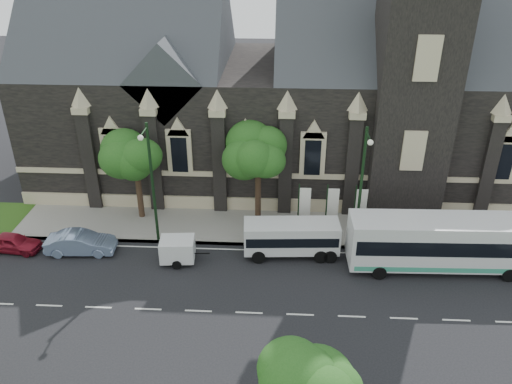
# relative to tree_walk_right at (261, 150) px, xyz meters

# --- Properties ---
(ground) EXTENTS (160.00, 160.00, 0.00)m
(ground) POSITION_rel_tree_walk_right_xyz_m (-3.21, -10.71, -5.82)
(ground) COLOR black
(ground) RESTS_ON ground
(sidewalk) EXTENTS (80.00, 5.00, 0.15)m
(sidewalk) POSITION_rel_tree_walk_right_xyz_m (-3.21, -1.21, -5.74)
(sidewalk) COLOR gray
(sidewalk) RESTS_ON ground
(museum) EXTENTS (40.00, 17.70, 29.90)m
(museum) POSITION_rel_tree_walk_right_xyz_m (1.90, 8.07, 2.35)
(museum) COLOR black
(museum) RESTS_ON ground
(tree_walk_right) EXTENTS (4.08, 4.08, 7.80)m
(tree_walk_right) POSITION_rel_tree_walk_right_xyz_m (0.00, 0.00, 0.00)
(tree_walk_right) COLOR black
(tree_walk_right) RESTS_ON ground
(tree_walk_left) EXTENTS (3.91, 3.91, 7.64)m
(tree_walk_left) POSITION_rel_tree_walk_right_xyz_m (-9.01, -0.01, -0.08)
(tree_walk_left) COLOR black
(tree_walk_left) RESTS_ON ground
(street_lamp_near) EXTENTS (0.36, 1.88, 9.00)m
(street_lamp_near) POSITION_rel_tree_walk_right_xyz_m (6.79, -3.62, -0.71)
(street_lamp_near) COLOR black
(street_lamp_near) RESTS_ON ground
(street_lamp_mid) EXTENTS (0.36, 1.88, 9.00)m
(street_lamp_mid) POSITION_rel_tree_walk_right_xyz_m (-7.21, -3.62, -0.71)
(street_lamp_mid) COLOR black
(street_lamp_mid) RESTS_ON ground
(banner_flag_left) EXTENTS (0.90, 0.10, 4.00)m
(banner_flag_left) POSITION_rel_tree_walk_right_xyz_m (3.08, -1.71, -3.43)
(banner_flag_left) COLOR black
(banner_flag_left) RESTS_ON ground
(banner_flag_center) EXTENTS (0.90, 0.10, 4.00)m
(banner_flag_center) POSITION_rel_tree_walk_right_xyz_m (5.08, -1.71, -3.43)
(banner_flag_center) COLOR black
(banner_flag_center) RESTS_ON ground
(banner_flag_right) EXTENTS (0.90, 0.10, 4.00)m
(banner_flag_right) POSITION_rel_tree_walk_right_xyz_m (7.08, -1.71, -3.43)
(banner_flag_right) COLOR black
(banner_flag_right) RESTS_ON ground
(tour_coach) EXTENTS (12.70, 3.17, 3.69)m
(tour_coach) POSITION_rel_tree_walk_right_xyz_m (12.33, -5.59, -3.81)
(tour_coach) COLOR silver
(tour_coach) RESTS_ON ground
(shuttle_bus) EXTENTS (6.54, 2.66, 2.48)m
(shuttle_bus) POSITION_rel_tree_walk_right_xyz_m (2.31, -4.54, -4.37)
(shuttle_bus) COLOR silver
(shuttle_bus) RESTS_ON ground
(box_trailer) EXTENTS (3.31, 1.95, 1.74)m
(box_trailer) POSITION_rel_tree_walk_right_xyz_m (-5.31, -5.82, -4.83)
(box_trailer) COLOR silver
(box_trailer) RESTS_ON ground
(sedan) EXTENTS (4.80, 1.92, 1.55)m
(sedan) POSITION_rel_tree_walk_right_xyz_m (-12.20, -5.10, -5.04)
(sedan) COLOR #7E93B6
(sedan) RESTS_ON ground
(car_far_red) EXTENTS (3.95, 1.91, 1.30)m
(car_far_red) POSITION_rel_tree_walk_right_xyz_m (-16.96, -5.13, -5.17)
(car_far_red) COLOR maroon
(car_far_red) RESTS_ON ground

